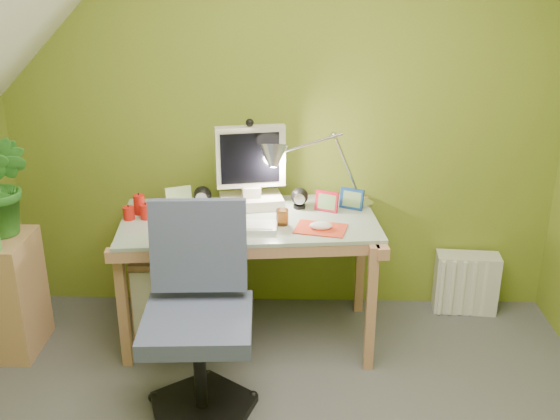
{
  "coord_description": "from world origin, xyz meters",
  "views": [
    {
      "loc": [
        0.08,
        -2.06,
        2.07
      ],
      "look_at": [
        0.0,
        1.0,
        0.85
      ],
      "focal_mm": 42.0,
      "sensor_mm": 36.0,
      "label": 1
    }
  ],
  "objects_px": {
    "monitor": "(251,166)",
    "desk_lamp": "(333,152)",
    "side_ledge": "(13,294)",
    "potted_plant": "(1,186)",
    "radiator": "(466,283)",
    "desk": "(250,279)",
    "task_chair": "(197,320)"
  },
  "relations": [
    {
      "from": "desk_lamp",
      "to": "potted_plant",
      "type": "bearing_deg",
      "value": -178.57
    },
    {
      "from": "desk",
      "to": "radiator",
      "type": "xyz_separation_m",
      "value": [
        1.29,
        0.32,
        -0.18
      ]
    },
    {
      "from": "task_chair",
      "to": "potted_plant",
      "type": "bearing_deg",
      "value": 149.07
    },
    {
      "from": "side_ledge",
      "to": "potted_plant",
      "type": "height_order",
      "value": "potted_plant"
    },
    {
      "from": "desk_lamp",
      "to": "task_chair",
      "type": "bearing_deg",
      "value": -134.78
    },
    {
      "from": "desk",
      "to": "monitor",
      "type": "relative_size",
      "value": 2.9
    },
    {
      "from": "desk_lamp",
      "to": "side_ledge",
      "type": "distance_m",
      "value": 1.9
    },
    {
      "from": "desk_lamp",
      "to": "desk",
      "type": "bearing_deg",
      "value": -166.18
    },
    {
      "from": "potted_plant",
      "to": "task_chair",
      "type": "bearing_deg",
      "value": -28.14
    },
    {
      "from": "monitor",
      "to": "side_ledge",
      "type": "relative_size",
      "value": 0.71
    },
    {
      "from": "monitor",
      "to": "desk_lamp",
      "type": "xyz_separation_m",
      "value": [
        0.45,
        0.0,
        0.08
      ]
    },
    {
      "from": "side_ledge",
      "to": "task_chair",
      "type": "relative_size",
      "value": 0.65
    },
    {
      "from": "radiator",
      "to": "desk_lamp",
      "type": "bearing_deg",
      "value": -165.82
    },
    {
      "from": "task_chair",
      "to": "side_ledge",
      "type": "bearing_deg",
      "value": 151.43
    },
    {
      "from": "desk",
      "to": "task_chair",
      "type": "bearing_deg",
      "value": -111.47
    },
    {
      "from": "side_ledge",
      "to": "task_chair",
      "type": "bearing_deg",
      "value": -25.79
    },
    {
      "from": "monitor",
      "to": "side_ledge",
      "type": "bearing_deg",
      "value": -176.54
    },
    {
      "from": "side_ledge",
      "to": "radiator",
      "type": "distance_m",
      "value": 2.62
    },
    {
      "from": "desk_lamp",
      "to": "potted_plant",
      "type": "xyz_separation_m",
      "value": [
        -1.72,
        -0.28,
        -0.11
      ]
    },
    {
      "from": "desk",
      "to": "side_ledge",
      "type": "xyz_separation_m",
      "value": [
        -1.28,
        -0.15,
        -0.03
      ]
    },
    {
      "from": "task_chair",
      "to": "radiator",
      "type": "distance_m",
      "value": 1.82
    },
    {
      "from": "potted_plant",
      "to": "radiator",
      "type": "height_order",
      "value": "potted_plant"
    },
    {
      "from": "monitor",
      "to": "desk_lamp",
      "type": "bearing_deg",
      "value": -11.2
    },
    {
      "from": "desk",
      "to": "desk_lamp",
      "type": "bearing_deg",
      "value": 16.19
    },
    {
      "from": "desk",
      "to": "side_ledge",
      "type": "height_order",
      "value": "desk"
    },
    {
      "from": "monitor",
      "to": "desk_lamp",
      "type": "relative_size",
      "value": 0.74
    },
    {
      "from": "desk",
      "to": "potted_plant",
      "type": "relative_size",
      "value": 2.47
    },
    {
      "from": "desk",
      "to": "desk_lamp",
      "type": "height_order",
      "value": "desk_lamp"
    },
    {
      "from": "desk_lamp",
      "to": "radiator",
      "type": "relative_size",
      "value": 1.7
    },
    {
      "from": "desk",
      "to": "monitor",
      "type": "xyz_separation_m",
      "value": [
        0.0,
        0.18,
        0.6
      ]
    },
    {
      "from": "monitor",
      "to": "task_chair",
      "type": "bearing_deg",
      "value": -113.85
    },
    {
      "from": "desk",
      "to": "desk_lamp",
      "type": "relative_size",
      "value": 2.15
    }
  ]
}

